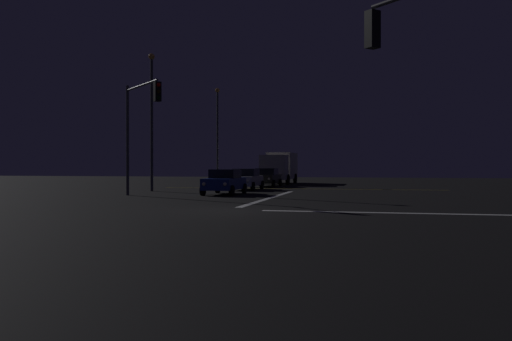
# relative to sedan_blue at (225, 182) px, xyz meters

# --- Properties ---
(ground) EXTENTS (120.00, 120.00, 0.10)m
(ground) POSITION_rel_sedan_blue_xyz_m (3.49, -11.23, -0.85)
(ground) COLOR black
(stop_line_north) EXTENTS (0.35, 14.65, 0.01)m
(stop_line_north) POSITION_rel_sedan_blue_xyz_m (3.49, -2.69, -0.80)
(stop_line_north) COLOR white
(stop_line_north) RESTS_ON ground
(centre_line_ns) EXTENTS (22.00, 0.15, 0.01)m
(centre_line_ns) POSITION_rel_sedan_blue_xyz_m (3.49, 8.91, -0.80)
(centre_line_ns) COLOR yellow
(centre_line_ns) RESTS_ON ground
(crosswalk_bar_east) EXTENTS (14.65, 0.40, 0.01)m
(crosswalk_bar_east) POSITION_rel_sedan_blue_xyz_m (12.13, -11.23, -0.80)
(crosswalk_bar_east) COLOR white
(crosswalk_bar_east) RESTS_ON ground
(sedan_blue) EXTENTS (2.02, 4.33, 1.57)m
(sedan_blue) POSITION_rel_sedan_blue_xyz_m (0.00, 0.00, 0.00)
(sedan_blue) COLOR navy
(sedan_blue) RESTS_ON ground
(sedan_silver) EXTENTS (2.02, 4.33, 1.57)m
(sedan_silver) POSITION_rel_sedan_blue_xyz_m (-0.21, 6.44, 0.00)
(sedan_silver) COLOR #B7B7BC
(sedan_silver) RESTS_ON ground
(sedan_black) EXTENTS (2.02, 4.33, 1.57)m
(sedan_black) POSITION_rel_sedan_blue_xyz_m (0.15, 12.43, 0.00)
(sedan_black) COLOR black
(sedan_black) RESTS_ON ground
(box_truck) EXTENTS (2.68, 8.28, 3.08)m
(box_truck) POSITION_rel_sedan_blue_xyz_m (-0.04, 20.02, 0.91)
(box_truck) COLOR beige
(box_truck) RESTS_ON ground
(traffic_signal_nw) EXTENTS (3.70, 3.70, 6.66)m
(traffic_signal_nw) POSITION_rel_sedan_blue_xyz_m (-4.05, -3.70, 3.82)
(traffic_signal_nw) COLOR #4C4C51
(traffic_signal_nw) RESTS_ON ground
(traffic_signal_se) EXTENTS (3.57, 3.57, 6.57)m
(traffic_signal_se) POSITION_rel_sedan_blue_xyz_m (11.07, -18.81, 3.75)
(traffic_signal_se) COLOR #4C4C51
(traffic_signal_se) RESTS_ON ground
(streetlamp_left_near) EXTENTS (0.44, 0.44, 9.68)m
(streetlamp_left_near) POSITION_rel_sedan_blue_xyz_m (-6.15, 2.91, 4.74)
(streetlamp_left_near) COLOR #424247
(streetlamp_left_near) RESTS_ON ground
(streetlamp_left_far) EXTENTS (0.44, 0.44, 9.49)m
(streetlamp_left_far) POSITION_rel_sedan_blue_xyz_m (-6.15, 18.91, 4.64)
(streetlamp_left_far) COLOR #424247
(streetlamp_left_far) RESTS_ON ground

